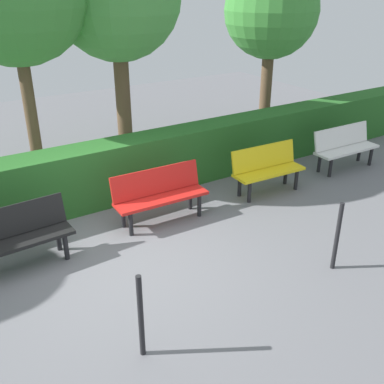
{
  "coord_description": "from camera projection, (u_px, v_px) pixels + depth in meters",
  "views": [
    {
      "loc": [
        2.03,
        5.16,
        3.61
      ],
      "look_at": [
        -1.44,
        -0.26,
        0.55
      ],
      "focal_mm": 42.22,
      "sensor_mm": 36.0,
      "label": 1
    }
  ],
  "objects": [
    {
      "name": "bench_red",
      "position": [
        159.0,
        193.0,
        7.25
      ],
      "size": [
        1.55,
        0.51,
        0.86
      ],
      "rotation": [
        0.0,
        0.0,
        -0.03
      ],
      "color": "red",
      "rests_on": "ground_plane"
    },
    {
      "name": "hedge_row",
      "position": [
        126.0,
        169.0,
        8.05
      ],
      "size": [
        16.4,
        0.64,
        1.06
      ],
      "primitive_type": "cube",
      "color": "#266023",
      "rests_on": "ground_plane"
    },
    {
      "name": "bench_white",
      "position": [
        345.0,
        146.0,
        9.3
      ],
      "size": [
        1.51,
        0.5,
        0.86
      ],
      "rotation": [
        0.0,
        0.0,
        -0.02
      ],
      "color": "white",
      "rests_on": "ground_plane"
    },
    {
      "name": "bench_black",
      "position": [
        18.0,
        235.0,
        6.08
      ],
      "size": [
        1.43,
        0.53,
        0.86
      ],
      "rotation": [
        0.0,
        0.0,
        0.05
      ],
      "color": "black",
      "rests_on": "ground_plane"
    },
    {
      "name": "bench_yellow",
      "position": [
        267.0,
        167.0,
        8.24
      ],
      "size": [
        1.4,
        0.53,
        0.86
      ],
      "rotation": [
        0.0,
        0.0,
        -0.05
      ],
      "color": "yellow",
      "rests_on": "ground_plane"
    },
    {
      "name": "ground_plane",
      "position": [
        117.0,
        256.0,
        6.47
      ],
      "size": [
        20.4,
        20.4,
        0.0
      ],
      "primitive_type": "plane",
      "color": "slate"
    },
    {
      "name": "railing_post_far",
      "position": [
        141.0,
        316.0,
        4.58
      ],
      "size": [
        0.06,
        0.06,
        1.0
      ],
      "primitive_type": "cylinder",
      "color": "black",
      "rests_on": "ground_plane"
    },
    {
      "name": "railing_post_mid",
      "position": [
        337.0,
        236.0,
        6.0
      ],
      "size": [
        0.06,
        0.06,
        1.0
      ],
      "primitive_type": "cylinder",
      "color": "black",
      "rests_on": "ground_plane"
    },
    {
      "name": "tree_near",
      "position": [
        271.0,
        11.0,
        10.26
      ],
      "size": [
        2.17,
        2.17,
        4.03
      ],
      "color": "brown",
      "rests_on": "ground_plane"
    }
  ]
}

